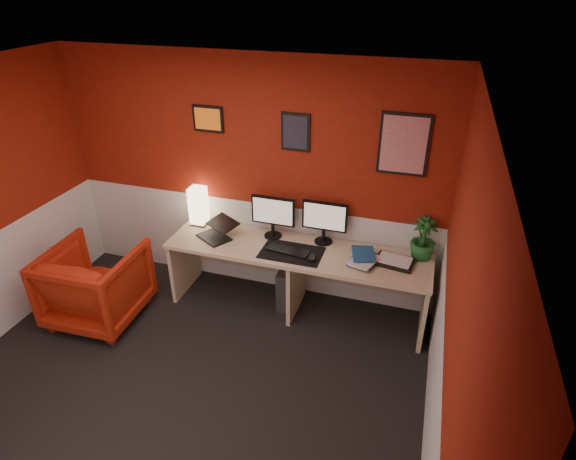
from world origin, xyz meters
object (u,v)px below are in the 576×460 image
at_px(monitor_left, 273,211).
at_px(potted_plant, 423,239).
at_px(shoji_lamp, 199,207).
at_px(zen_tray, 395,262).
at_px(armchair, 96,284).
at_px(laptop, 213,229).
at_px(desk, 296,280).
at_px(pc_tower, 291,284).
at_px(monitor_right, 324,216).

bearing_deg(monitor_left, potted_plant, 1.25).
bearing_deg(potted_plant, shoji_lamp, -179.83).
relative_size(zen_tray, armchair, 0.40).
distance_m(zen_tray, potted_plant, 0.34).
bearing_deg(monitor_left, laptop, -159.10).
distance_m(desk, laptop, 0.99).
bearing_deg(shoji_lamp, zen_tray, -4.46).
distance_m(laptop, pc_tower, 1.00).
height_order(potted_plant, armchair, potted_plant).
bearing_deg(potted_plant, monitor_right, 179.47).
distance_m(desk, armchair, 2.00).
distance_m(shoji_lamp, laptop, 0.38).
bearing_deg(laptop, armchair, -115.08).
distance_m(desk, zen_tray, 1.01).
height_order(laptop, zen_tray, laptop).
relative_size(monitor_right, potted_plant, 1.39).
height_order(laptop, monitor_right, monitor_right).
height_order(monitor_right, potted_plant, monitor_right).
height_order(shoji_lamp, laptop, shoji_lamp).
bearing_deg(monitor_left, monitor_right, 4.51).
relative_size(monitor_left, monitor_right, 1.00).
distance_m(monitor_right, pc_tower, 0.86).
xyz_separation_m(laptop, armchair, (-1.00, -0.66, -0.45)).
bearing_deg(desk, potted_plant, 10.13).
height_order(monitor_right, pc_tower, monitor_right).
bearing_deg(armchair, laptop, -149.05).
relative_size(monitor_right, pc_tower, 1.29).
relative_size(shoji_lamp, monitor_right, 0.69).
distance_m(laptop, monitor_right, 1.13).
bearing_deg(monitor_right, desk, -134.58).
relative_size(laptop, pc_tower, 0.73).
bearing_deg(laptop, monitor_left, 52.60).
bearing_deg(monitor_right, zen_tray, -13.79).
relative_size(pc_tower, armchair, 0.52).
bearing_deg(potted_plant, pc_tower, -175.15).
relative_size(desk, laptop, 7.88).
xyz_separation_m(desk, laptop, (-0.87, -0.04, 0.47)).
xyz_separation_m(shoji_lamp, zen_tray, (2.08, -0.16, -0.18)).
distance_m(monitor_right, potted_plant, 0.95).
bearing_deg(desk, zen_tray, 2.38).
xyz_separation_m(desk, shoji_lamp, (-1.15, 0.20, 0.56)).
xyz_separation_m(monitor_left, potted_plant, (1.47, 0.03, -0.08)).
relative_size(zen_tray, pc_tower, 0.78).
xyz_separation_m(laptop, pc_tower, (0.78, 0.14, -0.61)).
relative_size(laptop, armchair, 0.38).
distance_m(potted_plant, armchair, 3.21).
height_order(monitor_left, pc_tower, monitor_left).
xyz_separation_m(desk, monitor_left, (-0.31, 0.18, 0.66)).
distance_m(potted_plant, pc_tower, 1.44).
relative_size(laptop, monitor_left, 0.57).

